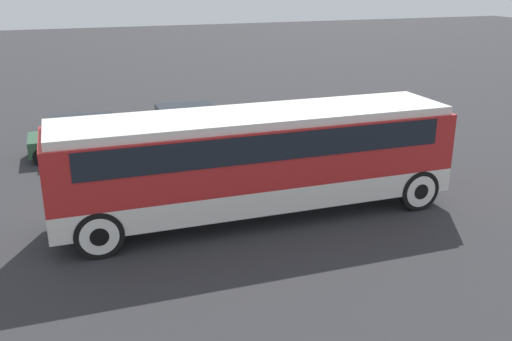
# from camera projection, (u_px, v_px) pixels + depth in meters

# --- Properties ---
(ground_plane) EXTENTS (120.00, 120.00, 0.00)m
(ground_plane) POSITION_uv_depth(u_px,v_px,m) (256.00, 215.00, 16.22)
(ground_plane) COLOR #2D2D30
(tour_bus) EXTENTS (11.07, 2.59, 2.99)m
(tour_bus) POSITION_uv_depth(u_px,v_px,m) (259.00, 154.00, 15.64)
(tour_bus) COLOR silver
(tour_bus) RESTS_ON ground_plane
(parked_car_near) EXTENTS (4.36, 1.87, 1.41)m
(parked_car_near) POSITION_uv_depth(u_px,v_px,m) (189.00, 122.00, 23.38)
(parked_car_near) COLOR #7A6B5B
(parked_car_near) RESTS_ON ground_plane
(parked_car_mid) EXTENTS (4.35, 1.79, 1.43)m
(parked_car_mid) POSITION_uv_depth(u_px,v_px,m) (88.00, 136.00, 21.40)
(parked_car_mid) COLOR #2D5638
(parked_car_mid) RESTS_ON ground_plane
(parked_car_far) EXTENTS (4.76, 1.89, 1.48)m
(parked_car_far) POSITION_uv_depth(u_px,v_px,m) (169.00, 149.00, 19.76)
(parked_car_far) COLOR navy
(parked_car_far) RESTS_ON ground_plane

